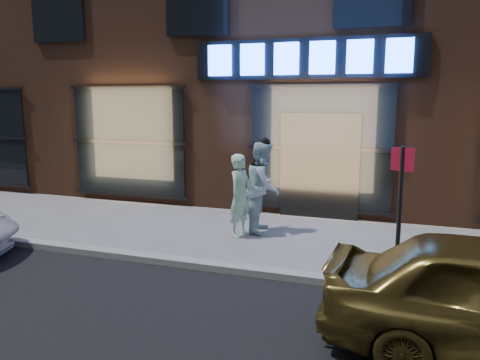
{
  "coord_description": "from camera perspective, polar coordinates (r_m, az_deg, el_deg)",
  "views": [
    {
      "loc": [
        1.71,
        -6.64,
        2.72
      ],
      "look_at": [
        -1.12,
        1.6,
        1.2
      ],
      "focal_mm": 35.0,
      "sensor_mm": 36.0,
      "label": 1
    }
  ],
  "objects": [
    {
      "name": "man_cap",
      "position": [
        9.62,
        2.87,
        -0.81
      ],
      "size": [
        0.78,
        0.96,
        1.87
      ],
      "primitive_type": "imported",
      "rotation": [
        0.0,
        0.0,
        1.65
      ],
      "color": "white",
      "rests_on": "ground"
    },
    {
      "name": "sign_post",
      "position": [
        7.03,
        18.92,
        -2.74
      ],
      "size": [
        0.32,
        0.15,
        2.07
      ],
      "rotation": [
        0.0,
        0.0,
        -0.37
      ],
      "color": "#262628",
      "rests_on": "ground"
    },
    {
      "name": "ground",
      "position": [
        7.38,
        4.27,
        -11.77
      ],
      "size": [
        90.0,
        90.0,
        0.0
      ],
      "primitive_type": "plane",
      "color": "slate",
      "rests_on": "ground"
    },
    {
      "name": "curb",
      "position": [
        7.36,
        4.27,
        -11.33
      ],
      "size": [
        60.0,
        0.25,
        0.12
      ],
      "primitive_type": "cube",
      "color": "gray",
      "rests_on": "ground"
    },
    {
      "name": "man_bowtie",
      "position": [
        9.25,
        0.07,
        -1.91
      ],
      "size": [
        0.55,
        0.69,
        1.65
      ],
      "primitive_type": "imported",
      "rotation": [
        0.0,
        0.0,
        1.3
      ],
      "color": "#BEFAD8",
      "rests_on": "ground"
    },
    {
      "name": "storefront_building",
      "position": [
        14.93,
        12.82,
        19.03
      ],
      "size": [
        30.2,
        8.28,
        10.3
      ],
      "color": "#54301E",
      "rests_on": "ground"
    }
  ]
}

